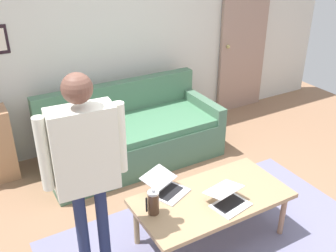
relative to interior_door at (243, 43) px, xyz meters
The scene contains 10 objects.
ground_plane 3.13m from the interior_door, 45.45° to the left, with size 7.68×7.68×0.00m, color #926B4F.
area_rug 3.26m from the interior_door, 47.43° to the left, with size 2.89×1.70×0.01m, color slate.
back_wall 2.10m from the interior_door, ahead, with size 7.04×0.11×2.70m.
interior_door is the anchor object (origin of this frame).
couch 2.31m from the interior_door, 15.13° to the left, with size 2.07×0.91×0.88m.
coffee_table 3.09m from the interior_door, 46.14° to the left, with size 1.35×0.69×0.47m.
laptop_left 3.15m from the interior_door, 48.77° to the left, with size 0.35×0.36×0.14m.
laptop_center 3.13m from the interior_door, 38.78° to the left, with size 0.41×0.44×0.15m.
french_press 3.42m from the interior_door, 38.82° to the left, with size 0.11×0.09×0.24m.
person_standing 3.78m from the interior_door, 33.73° to the left, with size 0.61×0.23×1.74m.
Camera 1 is at (1.71, 2.24, 2.53)m, focal length 41.75 mm.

